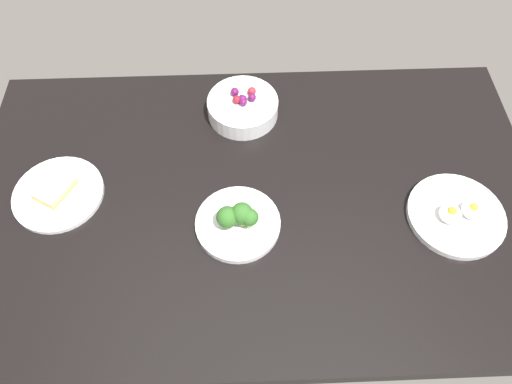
{
  "coord_description": "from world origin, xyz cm",
  "views": [
    {
      "loc": [
        -2.25,
        -59.26,
        97.41
      ],
      "look_at": [
        0.0,
        0.0,
        6.0
      ],
      "focal_mm": 33.78,
      "sensor_mm": 36.0,
      "label": 1
    }
  ],
  "objects_px": {
    "plate_sandwich": "(58,192)",
    "plate_broccoli": "(238,221)",
    "bowl_berries": "(243,106)",
    "plate_eggs": "(457,214)"
  },
  "relations": [
    {
      "from": "plate_broccoli",
      "to": "bowl_berries",
      "type": "distance_m",
      "value": 0.33
    },
    {
      "from": "plate_sandwich",
      "to": "bowl_berries",
      "type": "xyz_separation_m",
      "value": [
        0.43,
        0.23,
        0.02
      ]
    },
    {
      "from": "plate_sandwich",
      "to": "plate_broccoli",
      "type": "bearing_deg",
      "value": -13.35
    },
    {
      "from": "plate_broccoli",
      "to": "plate_sandwich",
      "type": "height_order",
      "value": "plate_broccoli"
    },
    {
      "from": "plate_eggs",
      "to": "plate_broccoli",
      "type": "bearing_deg",
      "value": -179.39
    },
    {
      "from": "plate_sandwich",
      "to": "bowl_berries",
      "type": "relative_size",
      "value": 1.14
    },
    {
      "from": "plate_sandwich",
      "to": "plate_eggs",
      "type": "bearing_deg",
      "value": -5.9
    },
    {
      "from": "plate_eggs",
      "to": "plate_sandwich",
      "type": "xyz_separation_m",
      "value": [
        -0.9,
        0.09,
        -0.0
      ]
    },
    {
      "from": "plate_broccoli",
      "to": "bowl_berries",
      "type": "height_order",
      "value": "plate_broccoli"
    },
    {
      "from": "plate_broccoli",
      "to": "plate_sandwich",
      "type": "xyz_separation_m",
      "value": [
        -0.41,
        0.1,
        -0.01
      ]
    }
  ]
}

